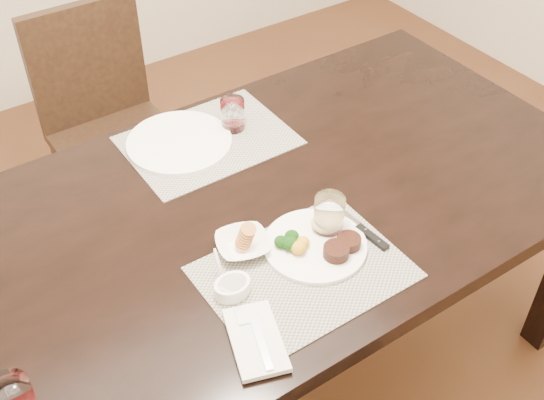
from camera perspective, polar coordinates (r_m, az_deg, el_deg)
ground_plane at (r=2.31m, az=-2.04°, el=-14.73°), size 4.50×4.50×0.00m
dining_table at (r=1.80m, az=-2.54°, el=-2.84°), size 2.00×1.00×0.75m
chair_far at (r=2.57m, az=-13.65°, el=6.75°), size 0.42×0.42×0.90m
placemat_near at (r=1.59m, az=2.67°, el=-6.04°), size 0.46×0.34×0.00m
placemat_far at (r=1.97m, az=-5.38°, el=4.98°), size 0.46×0.34×0.00m
dinner_plate at (r=1.64m, az=4.02°, el=-3.48°), size 0.25×0.25×0.04m
napkin_fork at (r=1.45m, az=-1.37°, el=-11.59°), size 0.16×0.21×0.02m
steak_knife at (r=1.69m, az=7.76°, el=-2.59°), size 0.03×0.23×0.01m
cracker_bowl at (r=1.62m, az=-2.47°, el=-3.71°), size 0.16×0.16×0.06m
sauce_ramekin at (r=1.53m, az=-3.34°, el=-7.26°), size 0.09×0.13×0.07m
wine_glass_near at (r=1.65m, az=4.79°, el=-1.40°), size 0.07×0.07×0.10m
far_plate at (r=1.96m, az=-7.77°, el=4.81°), size 0.30×0.30×0.01m
wine_glass_far at (r=1.99m, az=-3.30°, el=7.07°), size 0.07×0.07×0.10m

